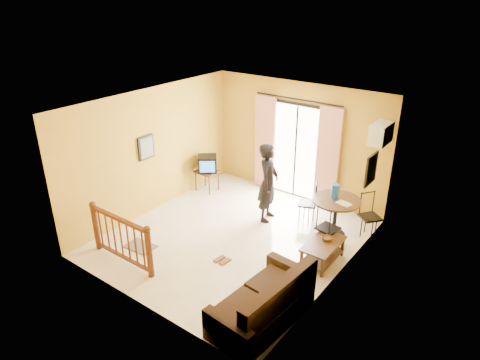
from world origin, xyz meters
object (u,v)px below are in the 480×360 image
Objects in this scene: coffee_table at (323,249)px; sofa at (265,305)px; dining_table at (336,207)px; standing_person at (268,183)px; television at (207,164)px.

coffee_table is 0.50× the size of sofa.
standing_person is (-1.48, -0.25, 0.23)m from dining_table.
standing_person reaches higher than television.
standing_person reaches higher than coffee_table.
television is 0.64× the size of coffee_table.
standing_person is at bearing -170.26° from dining_table.
dining_table is at bearing -95.59° from standing_person.
television is 0.61× the size of dining_table.
television is 3.90m from coffee_table.
television reaches higher than coffee_table.
dining_table is (3.47, -0.05, -0.08)m from television.
standing_person is at bearing 127.09° from sofa.
television is at bearing 179.19° from dining_table.
television is at bearing 145.38° from sofa.
television is at bearing 65.96° from standing_person.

